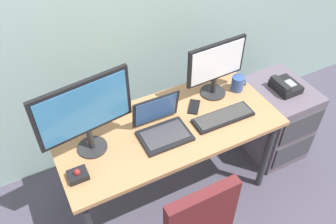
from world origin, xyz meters
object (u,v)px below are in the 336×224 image
desk_phone (285,86)px  monitor_side (216,66)px  cell_phone (194,107)px  monitor_main (85,112)px  keyboard (223,117)px  coffee_mug (238,83)px  laptop (162,126)px  trackball_mouse (78,175)px  file_cabinet (275,119)px

desk_phone → monitor_side: bearing=165.0°
cell_phone → monitor_side: bearing=58.3°
monitor_main → keyboard: monitor_main is taller
desk_phone → coffee_mug: (-0.37, 0.10, 0.09)m
keyboard → laptop: 0.42m
trackball_mouse → cell_phone: 0.89m
monitor_main → coffee_mug: monitor_main is taller
trackball_mouse → cell_phone: trackball_mouse is taller
keyboard → coffee_mug: bearing=38.8°
trackball_mouse → coffee_mug: 1.26m
coffee_mug → cell_phone: coffee_mug is taller
desk_phone → cell_phone: size_ratio=1.41×
desk_phone → monitor_side: 0.63m
desk_phone → monitor_main: monitor_main is taller
monitor_side → trackball_mouse: size_ratio=3.95×
monitor_side → keyboard: 0.35m
keyboard → cell_phone: bearing=122.1°
monitor_main → file_cabinet: bearing=-1.0°
monitor_main → cell_phone: monitor_main is taller
monitor_main → monitor_side: monitor_main is taller
file_cabinet → trackball_mouse: 1.67m
file_cabinet → monitor_side: bearing=166.8°
monitor_main → cell_phone: bearing=2.7°
cell_phone → keyboard: bearing=-18.8°
coffee_mug → cell_phone: (-0.37, -0.02, -0.05)m
keyboard → monitor_main: bearing=170.1°
monitor_main → monitor_side: bearing=6.4°
trackball_mouse → coffee_mug: bearing=10.6°
trackball_mouse → cell_phone: size_ratio=0.77×
laptop → coffee_mug: bearing=11.2°
monitor_side → cell_phone: monitor_side is taller
keyboard → trackball_mouse: 0.98m
trackball_mouse → keyboard: bearing=1.4°
desk_phone → coffee_mug: size_ratio=1.81×
file_cabinet → cell_phone: (-0.75, 0.06, 0.40)m
monitor_side → coffee_mug: bearing=-14.0°
monitor_side → coffee_mug: 0.26m
keyboard → coffee_mug: (0.26, 0.21, 0.04)m
cell_phone → file_cabinet: bearing=34.3°
trackball_mouse → cell_phone: (0.87, 0.21, -0.02)m
monitor_side → laptop: 0.55m
file_cabinet → laptop: bearing=-177.5°
laptop → coffee_mug: (0.67, 0.13, 0.00)m
laptop → trackball_mouse: laptop is taller
desk_phone → cell_phone: desk_phone is taller
monitor_side → cell_phone: (-0.20, -0.07, -0.23)m
file_cabinet → cell_phone: bearing=175.3°
keyboard → laptop: size_ratio=1.32×
desk_phone → trackball_mouse: 1.61m
keyboard → trackball_mouse: bearing=-178.6°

